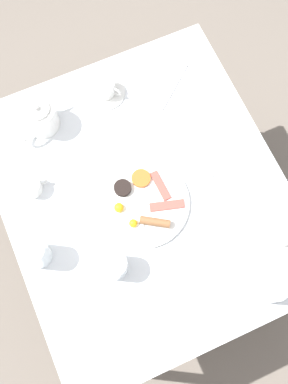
{
  "coord_description": "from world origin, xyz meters",
  "views": [
    {
      "loc": [
        -0.17,
        -0.38,
        2.09
      ],
      "look_at": [
        0.0,
        0.0,
        0.75
      ],
      "focal_mm": 42.0,
      "sensor_mm": 36.0,
      "label": 1
    }
  ],
  "objects_px": {
    "fork_by_plate": "(217,164)",
    "spoon_for_tea": "(126,332)",
    "teacup_with_saucer_right": "(104,89)",
    "teacup_with_saucer_left": "(283,233)",
    "wine_glass_spare": "(35,253)",
    "fork_spare": "(219,268)",
    "creamer_jug": "(31,187)",
    "water_glass_tall": "(114,265)",
    "water_glass_short": "(272,289)",
    "breakfast_plate": "(142,203)",
    "teapot_near": "(40,117)",
    "knife_by_plate": "(174,87)"
  },
  "relations": [
    {
      "from": "breakfast_plate",
      "to": "knife_by_plate",
      "type": "bearing_deg",
      "value": 51.44
    },
    {
      "from": "teapot_near",
      "to": "water_glass_short",
      "type": "height_order",
      "value": "teapot_near"
    },
    {
      "from": "teacup_with_saucer_left",
      "to": "wine_glass_spare",
      "type": "bearing_deg",
      "value": 161.21
    },
    {
      "from": "spoon_for_tea",
      "to": "water_glass_short",
      "type": "bearing_deg",
      "value": -8.07
    },
    {
      "from": "teacup_with_saucer_left",
      "to": "teacup_with_saucer_right",
      "type": "xyz_separation_m",
      "value": [
        -0.31,
        0.67,
        -0.0
      ]
    },
    {
      "from": "teacup_with_saucer_left",
      "to": "knife_by_plate",
      "type": "bearing_deg",
      "value": 97.94
    },
    {
      "from": "fork_by_plate",
      "to": "knife_by_plate",
      "type": "distance_m",
      "value": 0.31
    },
    {
      "from": "water_glass_tall",
      "to": "knife_by_plate",
      "type": "bearing_deg",
      "value": 49.12
    },
    {
      "from": "creamer_jug",
      "to": "spoon_for_tea",
      "type": "distance_m",
      "value": 0.53
    },
    {
      "from": "water_glass_short",
      "to": "spoon_for_tea",
      "type": "height_order",
      "value": "water_glass_short"
    },
    {
      "from": "breakfast_plate",
      "to": "fork_spare",
      "type": "xyz_separation_m",
      "value": [
        0.13,
        -0.28,
        -0.01
      ]
    },
    {
      "from": "wine_glass_spare",
      "to": "fork_by_plate",
      "type": "relative_size",
      "value": 0.9
    },
    {
      "from": "teacup_with_saucer_left",
      "to": "water_glass_short",
      "type": "xyz_separation_m",
      "value": [
        -0.12,
        -0.13,
        0.02
      ]
    },
    {
      "from": "creamer_jug",
      "to": "fork_by_plate",
      "type": "xyz_separation_m",
      "value": [
        0.57,
        -0.16,
        -0.02
      ]
    },
    {
      "from": "water_glass_tall",
      "to": "teacup_with_saucer_right",
      "type": "bearing_deg",
      "value": 70.71
    },
    {
      "from": "breakfast_plate",
      "to": "wine_glass_spare",
      "type": "xyz_separation_m",
      "value": [
        -0.35,
        -0.03,
        0.05
      ]
    },
    {
      "from": "teacup_with_saucer_left",
      "to": "wine_glass_spare",
      "type": "distance_m",
      "value": 0.74
    },
    {
      "from": "fork_spare",
      "to": "wine_glass_spare",
      "type": "bearing_deg",
      "value": 152.22
    },
    {
      "from": "water_glass_tall",
      "to": "fork_by_plate",
      "type": "relative_size",
      "value": 0.74
    },
    {
      "from": "creamer_jug",
      "to": "fork_spare",
      "type": "xyz_separation_m",
      "value": [
        0.43,
        -0.46,
        -0.02
      ]
    },
    {
      "from": "breakfast_plate",
      "to": "water_glass_short",
      "type": "distance_m",
      "value": 0.46
    },
    {
      "from": "breakfast_plate",
      "to": "creamer_jug",
      "type": "xyz_separation_m",
      "value": [
        -0.3,
        0.18,
        0.02
      ]
    },
    {
      "from": "fork_by_plate",
      "to": "knife_by_plate",
      "type": "xyz_separation_m",
      "value": [
        -0.01,
        0.31,
        0.0
      ]
    },
    {
      "from": "teacup_with_saucer_left",
      "to": "fork_by_plate",
      "type": "relative_size",
      "value": 1.1
    },
    {
      "from": "fork_spare",
      "to": "creamer_jug",
      "type": "bearing_deg",
      "value": 132.71
    },
    {
      "from": "water_glass_tall",
      "to": "fork_by_plate",
      "type": "bearing_deg",
      "value": 22.05
    },
    {
      "from": "teapot_near",
      "to": "fork_spare",
      "type": "xyz_separation_m",
      "value": [
        0.32,
        -0.66,
        -0.05
      ]
    },
    {
      "from": "teacup_with_saucer_left",
      "to": "creamer_jug",
      "type": "xyz_separation_m",
      "value": [
        -0.65,
        0.45,
        -0.0
      ]
    },
    {
      "from": "water_glass_tall",
      "to": "spoon_for_tea",
      "type": "xyz_separation_m",
      "value": [
        -0.04,
        -0.18,
        -0.05
      ]
    },
    {
      "from": "teapot_near",
      "to": "fork_spare",
      "type": "distance_m",
      "value": 0.74
    },
    {
      "from": "water_glass_tall",
      "to": "wine_glass_spare",
      "type": "height_order",
      "value": "wine_glass_spare"
    },
    {
      "from": "teacup_with_saucer_left",
      "to": "spoon_for_tea",
      "type": "height_order",
      "value": "teacup_with_saucer_left"
    },
    {
      "from": "knife_by_plate",
      "to": "breakfast_plate",
      "type": "bearing_deg",
      "value": -128.56
    },
    {
      "from": "fork_by_plate",
      "to": "spoon_for_tea",
      "type": "distance_m",
      "value": 0.59
    },
    {
      "from": "spoon_for_tea",
      "to": "fork_spare",
      "type": "bearing_deg",
      "value": 9.45
    },
    {
      "from": "knife_by_plate",
      "to": "wine_glass_spare",
      "type": "bearing_deg",
      "value": -149.71
    },
    {
      "from": "water_glass_tall",
      "to": "creamer_jug",
      "type": "bearing_deg",
      "value": 113.08
    },
    {
      "from": "teapot_near",
      "to": "spoon_for_tea",
      "type": "xyz_separation_m",
      "value": [
        -0.01,
        -0.72,
        -0.05
      ]
    },
    {
      "from": "creamer_jug",
      "to": "water_glass_short",
      "type": "bearing_deg",
      "value": -47.55
    },
    {
      "from": "teapot_near",
      "to": "teacup_with_saucer_left",
      "type": "relative_size",
      "value": 1.26
    },
    {
      "from": "water_glass_tall",
      "to": "water_glass_short",
      "type": "relative_size",
      "value": 1.01
    },
    {
      "from": "water_glass_short",
      "to": "fork_spare",
      "type": "relative_size",
      "value": 0.57
    },
    {
      "from": "wine_glass_spare",
      "to": "knife_by_plate",
      "type": "relative_size",
      "value": 0.68
    },
    {
      "from": "knife_by_plate",
      "to": "teacup_with_saucer_right",
      "type": "bearing_deg",
      "value": 161.07
    },
    {
      "from": "water_glass_short",
      "to": "wine_glass_spare",
      "type": "distance_m",
      "value": 0.69
    },
    {
      "from": "teacup_with_saucer_right",
      "to": "fork_by_plate",
      "type": "distance_m",
      "value": 0.45
    },
    {
      "from": "fork_spare",
      "to": "water_glass_short",
      "type": "bearing_deg",
      "value": -48.62
    },
    {
      "from": "breakfast_plate",
      "to": "teapot_near",
      "type": "height_order",
      "value": "teapot_near"
    },
    {
      "from": "teapot_near",
      "to": "spoon_for_tea",
      "type": "distance_m",
      "value": 0.72
    },
    {
      "from": "fork_spare",
      "to": "teapot_near",
      "type": "bearing_deg",
      "value": 115.78
    }
  ]
}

